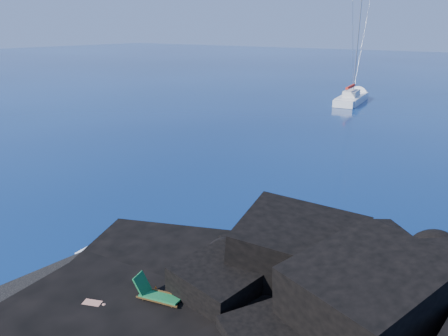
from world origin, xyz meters
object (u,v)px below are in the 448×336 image
at_px(deck_chair, 160,292).
at_px(marker_cone, 156,291).
at_px(sailboat, 351,102).
at_px(sunbather, 92,305).

bearing_deg(deck_chair, marker_cone, 136.93).
xyz_separation_m(deck_chair, marker_cone, (-0.59, 0.33, -0.38)).
relative_size(sailboat, sunbather, 7.55).
distance_m(sailboat, deck_chair, 53.57).
distance_m(sailboat, marker_cone, 53.12).
relative_size(deck_chair, sunbather, 0.93).
bearing_deg(deck_chair, sunbather, -153.57).
height_order(sailboat, deck_chair, sailboat).
bearing_deg(deck_chair, sailboat, 88.55).
bearing_deg(marker_cone, sailboat, 101.53).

